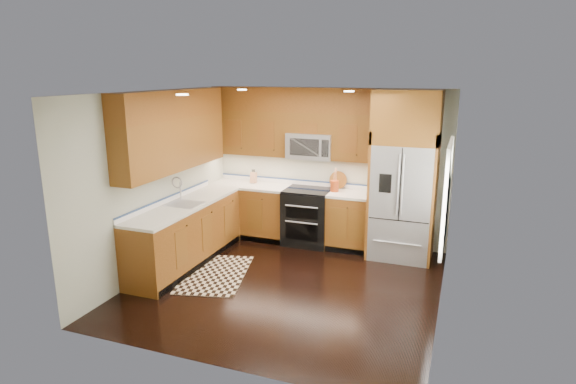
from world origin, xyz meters
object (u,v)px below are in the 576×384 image
(rug, at_px, (216,274))
(knife_block, at_px, (253,177))
(range, at_px, (308,217))
(refrigerator, at_px, (404,176))
(utensil_crock, at_px, (335,184))

(rug, relative_size, knife_block, 5.85)
(range, height_order, knife_block, knife_block)
(refrigerator, height_order, knife_block, refrigerator)
(range, xyz_separation_m, rug, (-0.84, -1.70, -0.46))
(range, height_order, rug, range)
(range, distance_m, knife_block, 1.22)
(refrigerator, height_order, rug, refrigerator)
(refrigerator, xyz_separation_m, utensil_crock, (-1.11, 0.09, -0.23))
(knife_block, height_order, utensil_crock, utensil_crock)
(refrigerator, bearing_deg, rug, -145.28)
(range, bearing_deg, refrigerator, -1.40)
(knife_block, bearing_deg, range, -8.54)
(refrigerator, xyz_separation_m, knife_block, (-2.61, 0.20, -0.26))
(refrigerator, distance_m, utensil_crock, 1.14)
(range, relative_size, refrigerator, 0.36)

